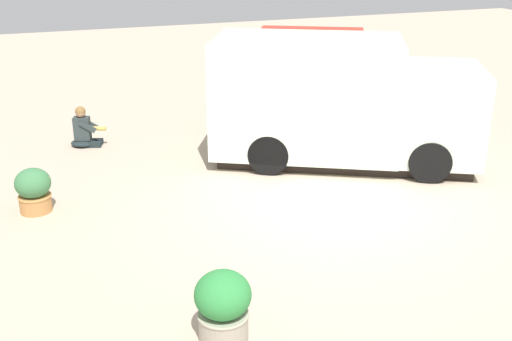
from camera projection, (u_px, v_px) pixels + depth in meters
The scene contains 6 objects.
ground_plane at pixel (333, 207), 10.26m from camera, with size 40.00×40.00×0.00m, color #BAA68E.
food_truck at pixel (339, 104), 11.91m from camera, with size 5.28×4.23×2.36m.
person_customer at pixel (84, 131), 12.98m from camera, with size 0.79×0.58×0.85m.
planter_flowering_near at pixel (34, 190), 10.00m from camera, with size 0.56×0.56×0.73m.
planter_flowering_far at pixel (223, 305), 6.87m from camera, with size 0.63×0.63×0.85m.
planter_flowering_side at pixel (402, 96), 15.35m from camera, with size 0.44×0.44×0.70m.
Camera 1 is at (-4.34, -8.34, 4.35)m, focal length 44.07 mm.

